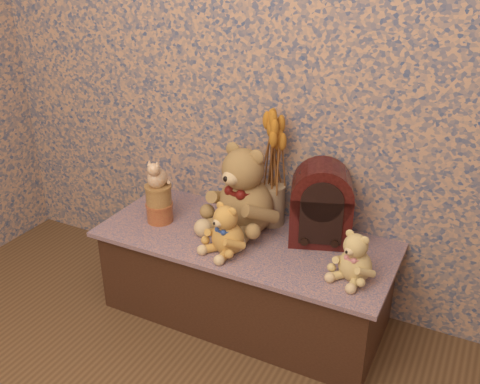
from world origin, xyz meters
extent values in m
cube|color=#394D76|center=(0.00, 1.50, 1.30)|extent=(3.00, 0.10, 2.60)
cube|color=#394575|center=(0.00, 1.23, 0.20)|extent=(1.29, 0.56, 0.41)
cylinder|color=tan|center=(0.05, 1.40, 0.50)|extent=(0.11, 0.11, 0.19)
cylinder|color=#C58139|center=(-0.42, 1.19, 0.45)|extent=(0.16, 0.16, 0.09)
cylinder|color=tan|center=(-0.42, 1.19, 0.54)|extent=(0.13, 0.13, 0.09)
camera|label=1|loc=(0.89, -0.57, 1.58)|focal=39.96mm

